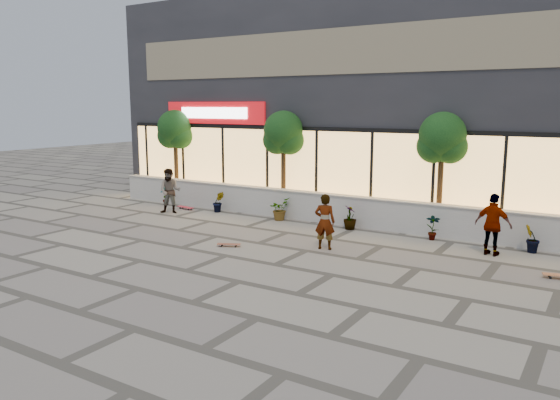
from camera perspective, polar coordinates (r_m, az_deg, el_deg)
The scene contains 17 objects.
ground at distance 13.09m, azimuth -4.36°, elevation -8.51°, with size 80.00×80.00×0.00m, color gray.
planter_wall at distance 18.87m, azimuth 8.31°, elevation -1.20°, with size 22.00×0.42×1.04m.
retail_building at distance 23.65m, azimuth 13.99°, elevation 9.92°, with size 24.00×9.17×8.50m.
shrub_a at distance 23.16m, azimuth -11.89°, elevation 0.46°, with size 0.43×0.29×0.81m, color #113615.
shrub_b at distance 21.34m, azimuth -6.45°, elevation -0.19°, with size 0.45×0.36×0.81m, color #113615.
shrub_c at distance 19.74m, azimuth -0.07°, elevation -0.95°, with size 0.73×0.63×0.81m, color #113615.
shrub_d at distance 18.44m, azimuth 7.33°, elevation -1.82°, with size 0.45×0.45×0.81m, color #113615.
shrub_e at distance 17.49m, azimuth 15.69°, elevation -2.75°, with size 0.43×0.29×0.81m, color #113615.
shrub_f at distance 16.95m, azimuth 24.81°, elevation -3.71°, with size 0.45×0.36×0.81m, color #113615.
tree_west at distance 24.14m, azimuth -10.91°, elevation 7.03°, with size 1.60×1.50×3.92m.
tree_midwest at distance 20.80m, azimuth 0.36°, elevation 6.77°, with size 1.60×1.50×3.92m.
tree_mideast at distance 18.38m, azimuth 16.59°, elevation 5.94°, with size 1.60×1.50×3.92m.
skater_center at distance 15.75m, azimuth 4.70°, elevation -2.27°, with size 0.59×0.39×1.63m, color silver.
skater_left at distance 21.32m, azimuth -11.42°, elevation 0.92°, with size 0.84×0.66×1.73m, color #927C5E.
skater_right_near at distance 16.15m, azimuth 21.38°, elevation -2.43°, with size 1.02×0.42×1.74m, color silver.
skateboard_center at distance 16.21m, azimuth -5.38°, elevation -4.63°, with size 0.70×0.46×0.08m.
skateboard_left at distance 22.15m, azimuth -9.84°, elevation -0.75°, with size 0.84×0.32×0.10m.
Camera 1 is at (7.40, -9.98, 4.14)m, focal length 35.00 mm.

